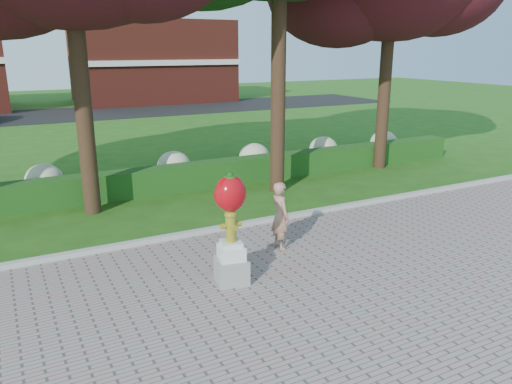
# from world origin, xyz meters

# --- Properties ---
(ground) EXTENTS (100.00, 100.00, 0.00)m
(ground) POSITION_xyz_m (0.00, 0.00, 0.00)
(ground) COLOR #225014
(ground) RESTS_ON ground
(curb) EXTENTS (40.00, 0.18, 0.15)m
(curb) POSITION_xyz_m (0.00, 3.00, 0.07)
(curb) COLOR #ADADA5
(curb) RESTS_ON ground
(lawn_hedge) EXTENTS (24.00, 0.70, 0.80)m
(lawn_hedge) POSITION_xyz_m (0.00, 7.00, 0.40)
(lawn_hedge) COLOR #204C15
(lawn_hedge) RESTS_ON ground
(hydrangea_row) EXTENTS (20.10, 1.10, 0.99)m
(hydrangea_row) POSITION_xyz_m (0.57, 8.00, 0.55)
(hydrangea_row) COLOR #BDC395
(hydrangea_row) RESTS_ON ground
(street) EXTENTS (50.00, 8.00, 0.02)m
(street) POSITION_xyz_m (0.00, 28.00, 0.01)
(street) COLOR black
(street) RESTS_ON ground
(building_right) EXTENTS (12.00, 8.00, 6.40)m
(building_right) POSITION_xyz_m (8.00, 34.00, 3.20)
(building_right) COLOR maroon
(building_right) RESTS_ON ground
(hydrant_sculpture) EXTENTS (0.68, 0.68, 2.14)m
(hydrant_sculpture) POSITION_xyz_m (-0.45, 0.37, 1.17)
(hydrant_sculpture) COLOR gray
(hydrant_sculpture) RESTS_ON walkway
(woman) EXTENTS (0.37, 0.56, 1.52)m
(woman) POSITION_xyz_m (1.19, 1.37, 0.80)
(woman) COLOR #AB7A62
(woman) RESTS_ON walkway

